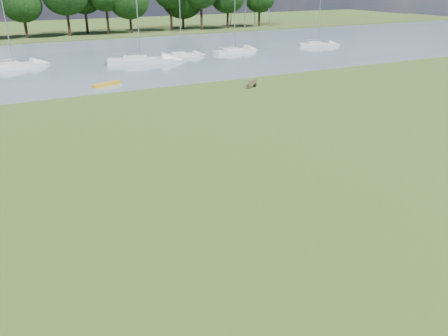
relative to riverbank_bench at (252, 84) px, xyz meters
name	(u,v)px	position (x,y,z in m)	size (l,w,h in m)	color
ground	(179,190)	(-14.76, -17.74, -0.40)	(220.00, 220.00, 0.00)	#5D6A2A
river	(57,62)	(-14.76, 24.26, -0.40)	(220.00, 40.00, 0.10)	slate
far_bank	(33,37)	(-14.76, 54.26, -0.40)	(220.00, 20.00, 0.40)	#4C6626
riverbank_bench	(252,84)	(0.00, 0.00, 0.00)	(1.33, 0.87, 0.79)	brown
kayak	(107,84)	(-12.39, 7.23, -0.20)	(2.96, 0.69, 0.30)	gold
sailboat_1	(13,65)	(-19.98, 21.49, 0.10)	(6.83, 3.50, 7.62)	silver
sailboat_4	(181,54)	(0.74, 20.02, 0.07)	(5.32, 1.86, 7.38)	silver
sailboat_5	(317,43)	(23.81, 20.13, 0.10)	(5.97, 3.58, 8.38)	silver
sailboat_6	(140,59)	(-5.54, 18.25, 0.16)	(8.48, 4.44, 9.56)	silver
sailboat_9	(234,50)	(8.99, 20.20, 0.05)	(6.56, 2.52, 7.95)	silver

